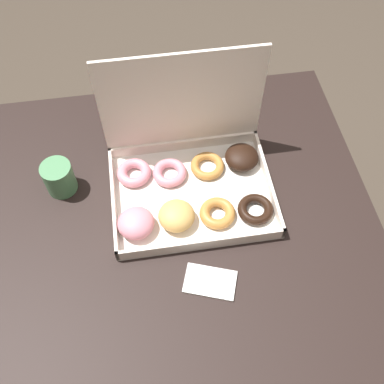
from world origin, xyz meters
TOP-DOWN VIEW (x-y plane):
  - ground_plane at (0.00, 0.00)m, footprint 8.00×8.00m
  - dining_table at (0.00, 0.00)m, footprint 0.99×0.95m
  - donut_box at (0.03, 0.09)m, footprint 0.41×0.33m
  - coffee_mug at (-0.30, 0.14)m, footprint 0.08×0.08m
  - paper_napkin at (0.04, -0.18)m, footprint 0.14×0.11m

SIDE VIEW (x-z plane):
  - ground_plane at x=0.00m, z-range 0.00..0.00m
  - dining_table at x=0.00m, z-range 0.27..1.00m
  - paper_napkin at x=0.04m, z-range 0.74..0.74m
  - coffee_mug at x=-0.30m, z-range 0.74..0.83m
  - donut_box at x=0.03m, z-range 0.63..0.96m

